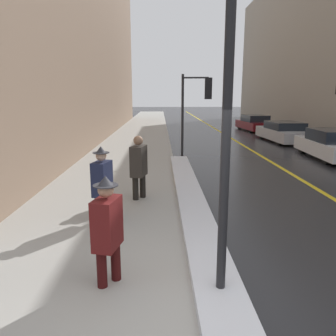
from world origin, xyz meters
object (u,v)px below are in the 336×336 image
Objects in this scene: traffic_light_near at (199,98)px; parked_car_maroon at (254,123)px; pedestrian_trailing at (139,164)px; pedestrian_in_fedora at (102,181)px; pedestrian_in_glasses at (107,227)px; parked_car_white at (332,145)px; parked_car_silver at (283,132)px; lamp_post at (228,88)px.

traffic_light_near reaches higher than parked_car_maroon.
pedestrian_trailing reaches higher than parked_car_maroon.
pedestrian_in_glasses is at bearing 25.29° from pedestrian_in_fedora.
parked_car_silver is (-0.09, 5.43, -0.03)m from parked_car_white.
lamp_post is 2.83× the size of pedestrian_in_glasses.
parked_car_white is at bearing 56.23° from lamp_post.
pedestrian_in_fedora is at bearing 151.20° from parked_car_maroon.
traffic_light_near reaches higher than pedestrian_trailing.
lamp_post is at bearing 49.59° from pedestrian_in_fedora.
traffic_light_near is 2.14× the size of pedestrian_trailing.
traffic_light_near is 0.81× the size of parked_car_maroon.
pedestrian_in_fedora reaches higher than parked_car_silver.
parked_car_maroon is at bearing 73.09° from lamp_post.
pedestrian_in_fedora is 20.63m from parked_car_maroon.
parked_car_white reaches higher than parked_car_maroon.
traffic_light_near is 8.38m from pedestrian_in_fedora.
parked_car_silver is (8.07, 14.96, -0.31)m from pedestrian_in_glasses.
lamp_post is 2.72× the size of pedestrian_trailing.
lamp_post is 10.56m from traffic_light_near.
parked_car_silver is (7.89, 10.96, -0.36)m from pedestrian_trailing.
parked_car_maroon is at bearing 169.26° from pedestrian_trailing.
traffic_light_near is 0.77× the size of parked_car_silver.
pedestrian_in_glasses is 0.98× the size of pedestrian_in_fedora.
parked_car_white is at bearing 178.50° from parked_car_silver.
lamp_post reaches higher than traffic_light_near.
parked_car_silver is 6.26m from parked_car_maroon.
lamp_post reaches higher than pedestrian_in_fedora.
pedestrian_in_fedora is 0.38× the size of parked_car_white.
pedestrian_in_fedora is 0.35× the size of parked_car_silver.
pedestrian_in_fedora is at bearing 125.63° from lamp_post.
pedestrian_in_glasses is at bearing 142.27° from parked_car_white.
pedestrian_in_glasses is 0.36× the size of parked_car_maroon.
pedestrian_in_glasses reaches higher than parked_car_white.
pedestrian_in_fedora is (-0.49, 2.47, 0.02)m from pedestrian_in_glasses.
parked_car_white is 11.69m from parked_car_maroon.
parked_car_white is at bearing 138.68° from pedestrian_trailing.
traffic_light_near is at bearing 86.69° from parked_car_white.
traffic_light_near reaches higher than parked_car_white.
traffic_light_near is at bearing -179.43° from pedestrian_in_glasses.
traffic_light_near is 2.22× the size of pedestrian_in_glasses.
parked_car_silver is at bearing 66.94° from lamp_post.
parked_car_maroon is (7.92, 17.22, -0.34)m from pedestrian_trailing.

